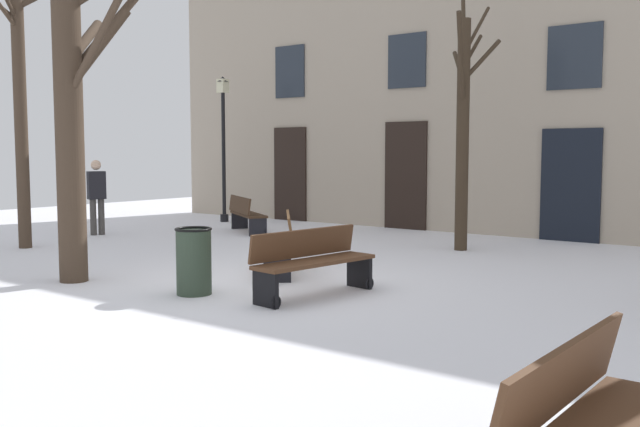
# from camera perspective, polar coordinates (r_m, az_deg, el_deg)

# --- Properties ---
(ground_plane) EXTENTS (30.24, 30.24, 0.00)m
(ground_plane) POSITION_cam_1_polar(r_m,az_deg,el_deg) (10.16, -5.09, -5.61)
(ground_plane) COLOR white
(building_facade) EXTENTS (18.90, 0.60, 7.72)m
(building_facade) POSITION_cam_1_polar(r_m,az_deg,el_deg) (16.58, 13.18, 11.93)
(building_facade) COLOR tan
(building_facade) RESTS_ON ground
(tree_near_facade) EXTENTS (1.31, 2.41, 5.12)m
(tree_near_facade) POSITION_cam_1_polar(r_m,az_deg,el_deg) (13.64, 11.57, 7.54)
(tree_near_facade) COLOR #382B1E
(tree_near_facade) RESTS_ON ground
(tree_right_of_center) EXTENTS (2.44, 1.51, 4.74)m
(tree_right_of_center) POSITION_cam_1_polar(r_m,az_deg,el_deg) (10.70, -19.32, 7.97)
(tree_right_of_center) COLOR #423326
(tree_right_of_center) RESTS_ON ground
(tree_center) EXTENTS (1.30, 2.23, 5.53)m
(tree_center) POSITION_cam_1_polar(r_m,az_deg,el_deg) (14.79, -23.08, 8.63)
(tree_center) COLOR #423326
(tree_center) RESTS_ON ground
(streetlamp) EXTENTS (0.30, 0.30, 3.86)m
(streetlamp) POSITION_cam_1_polar(r_m,az_deg,el_deg) (18.95, -7.85, 6.45)
(streetlamp) COLOR black
(streetlamp) RESTS_ON ground
(litter_bin) EXTENTS (0.49, 0.49, 0.88)m
(litter_bin) POSITION_cam_1_polar(r_m,az_deg,el_deg) (9.37, -10.21, -3.81)
(litter_bin) COLOR #2D3D2D
(litter_bin) RESTS_ON ground
(bench_far_corner) EXTENTS (1.73, 1.32, 0.84)m
(bench_far_corner) POSITION_cam_1_polar(r_m,az_deg,el_deg) (16.43, -6.04, -0.02)
(bench_far_corner) COLOR #3D2819
(bench_far_corner) RESTS_ON ground
(bench_near_center_tree) EXTENTS (0.56, 1.78, 0.88)m
(bench_near_center_tree) POSITION_cam_1_polar(r_m,az_deg,el_deg) (4.08, 21.19, -15.75)
(bench_near_center_tree) COLOR #51331E
(bench_near_center_tree) RESTS_ON ground
(bench_near_lamp) EXTENTS (0.74, 1.90, 0.87)m
(bench_near_lamp) POSITION_cam_1_polar(r_m,az_deg,el_deg) (9.12, -0.62, -3.89)
(bench_near_lamp) COLOR #51331E
(bench_near_lamp) RESTS_ON ground
(bench_back_to_back_right) EXTENTS (1.42, 1.55, 0.93)m
(bench_back_to_back_right) POSITION_cam_1_polar(r_m,az_deg,el_deg) (10.81, -3.16, -2.40)
(bench_back_to_back_right) COLOR brown
(bench_back_to_back_right) RESTS_ON ground
(person_crossing_plaza) EXTENTS (0.34, 0.43, 1.69)m
(person_crossing_plaza) POSITION_cam_1_polar(r_m,az_deg,el_deg) (16.56, -17.69, 1.56)
(person_crossing_plaza) COLOR #403D3A
(person_crossing_plaza) RESTS_ON ground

